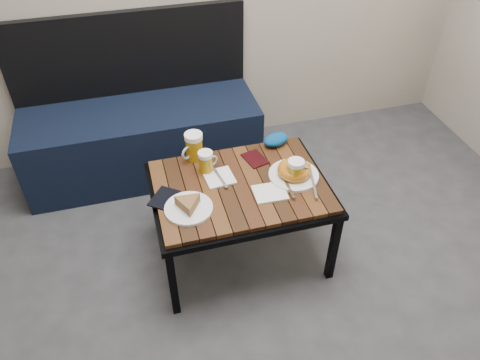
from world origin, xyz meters
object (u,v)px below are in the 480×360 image
object	(u,v)px
beer_mug_left	(194,146)
plate_pie	(188,206)
bench	(142,133)
beer_mug_centre	(206,162)
beer_mug_right	(296,171)
passport_burgundy	(255,159)
plate_bagel	(294,172)
knit_pouch	(276,140)
cafe_table	(240,191)
passport_navy	(164,198)

from	to	relation	value
beer_mug_left	plate_pie	world-z (taller)	beer_mug_left
bench	beer_mug_centre	bearing A→B (deg)	-69.66
beer_mug_right	passport_burgundy	bearing A→B (deg)	120.43
bench	plate_bagel	distance (m)	1.11
knit_pouch	plate_pie	bearing A→B (deg)	-145.58
knit_pouch	cafe_table	bearing A→B (deg)	-135.56
cafe_table	knit_pouch	size ratio (longest dim) A/B	6.03
beer_mug_centre	knit_pouch	world-z (taller)	beer_mug_centre
beer_mug_left	bench	bearing A→B (deg)	-103.50
passport_navy	knit_pouch	xyz separation A→B (m)	(0.63, 0.26, 0.03)
beer_mug_centre	beer_mug_right	xyz separation A→B (m)	(0.39, -0.19, 0.00)
passport_burgundy	knit_pouch	world-z (taller)	knit_pouch
bench	beer_mug_left	world-z (taller)	bench
beer_mug_centre	passport_navy	world-z (taller)	beer_mug_centre
passport_burgundy	knit_pouch	distance (m)	0.17
cafe_table	plate_bagel	distance (m)	0.27
beer_mug_centre	passport_burgundy	xyz separation A→B (m)	(0.25, 0.03, -0.05)
beer_mug_left	plate_bagel	world-z (taller)	beer_mug_left
passport_burgundy	plate_bagel	bearing A→B (deg)	-66.54
beer_mug_left	passport_navy	xyz separation A→B (m)	(-0.19, -0.26, -0.07)
passport_burgundy	beer_mug_right	bearing A→B (deg)	-72.49
cafe_table	passport_burgundy	distance (m)	0.21
plate_pie	plate_bagel	size ratio (longest dim) A/B	0.69
plate_pie	passport_burgundy	bearing A→B (deg)	34.73
beer_mug_centre	passport_burgundy	world-z (taller)	beer_mug_centre
beer_mug_centre	plate_bagel	xyz separation A→B (m)	(0.39, -0.15, -0.03)
passport_navy	knit_pouch	distance (m)	0.68
cafe_table	plate_bagel	bearing A→B (deg)	-2.79
beer_mug_centre	passport_navy	size ratio (longest dim) A/B	0.82
beer_mug_right	passport_navy	bearing A→B (deg)	174.22
beer_mug_right	beer_mug_left	bearing A→B (deg)	142.61
beer_mug_left	beer_mug_right	world-z (taller)	beer_mug_left
cafe_table	passport_burgundy	size ratio (longest dim) A/B	6.38
bench	knit_pouch	bearing A→B (deg)	-41.78
plate_pie	passport_navy	bearing A→B (deg)	133.48
bench	cafe_table	bearing A→B (deg)	-65.10
bench	cafe_table	distance (m)	0.95
beer_mug_right	plate_pie	world-z (taller)	beer_mug_right
beer_mug_right	cafe_table	bearing A→B (deg)	167.96
cafe_table	plate_bagel	size ratio (longest dim) A/B	2.68
passport_navy	cafe_table	bearing A→B (deg)	37.37
beer_mug_left	beer_mug_right	xyz separation A→B (m)	(0.42, -0.31, -0.01)
beer_mug_centre	knit_pouch	xyz separation A→B (m)	(0.40, 0.12, -0.03)
plate_pie	plate_bagel	world-z (taller)	plate_bagel
bench	knit_pouch	xyz separation A→B (m)	(0.66, -0.59, 0.23)
cafe_table	beer_mug_right	bearing A→B (deg)	-10.37
beer_mug_centre	passport_navy	distance (m)	0.27
cafe_table	beer_mug_centre	size ratio (longest dim) A/B	7.30
beer_mug_left	plate_pie	size ratio (longest dim) A/B	0.67
plate_pie	passport_burgundy	xyz separation A→B (m)	(0.39, 0.27, -0.02)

